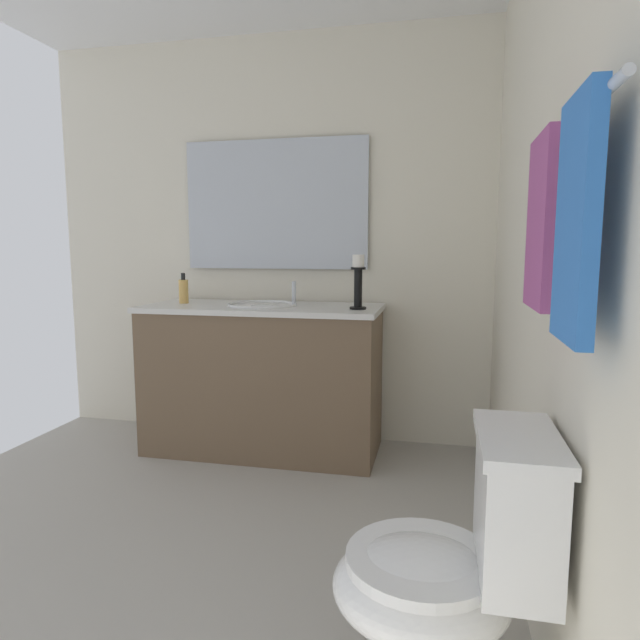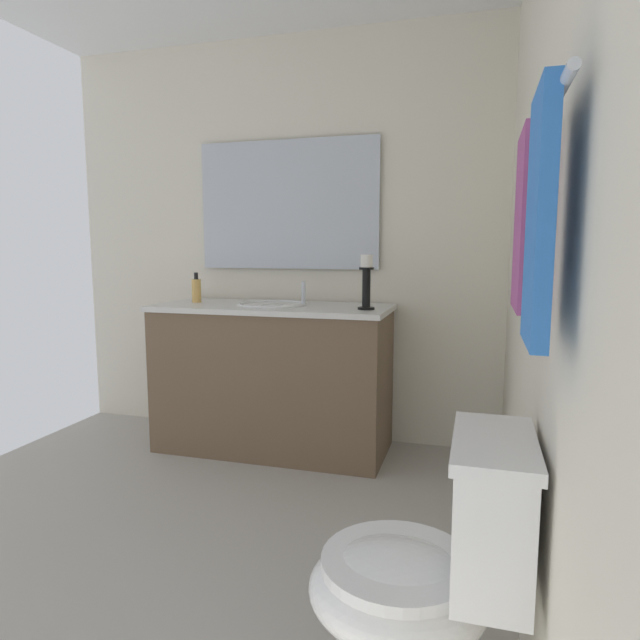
{
  "view_description": "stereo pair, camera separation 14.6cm",
  "coord_description": "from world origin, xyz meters",
  "px_view_note": "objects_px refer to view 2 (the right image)",
  "views": [
    {
      "loc": [
        1.8,
        1.07,
        1.19
      ],
      "look_at": [
        -0.42,
        0.58,
        0.89
      ],
      "focal_mm": 30.84,
      "sensor_mm": 36.0,
      "label": 1
    },
    {
      "loc": [
        1.76,
        1.21,
        1.19
      ],
      "look_at": [
        -0.42,
        0.58,
        0.89
      ],
      "focal_mm": 30.84,
      "sensor_mm": 36.0,
      "label": 2
    }
  ],
  "objects_px": {
    "soap_bottle": "(196,290)",
    "mirror": "(288,205)",
    "towel_near_vanity": "(524,222)",
    "candle_holder_tall": "(366,281)",
    "towel_center": "(539,219)",
    "sink_basin": "(272,312)",
    "toilet": "(425,581)",
    "towel_bar": "(544,122)",
    "vanity_cabinet": "(273,377)"
  },
  "relations": [
    {
      "from": "sink_basin",
      "to": "towel_center",
      "type": "relative_size",
      "value": 0.88
    },
    {
      "from": "vanity_cabinet",
      "to": "soap_bottle",
      "type": "distance_m",
      "value": 0.71
    },
    {
      "from": "towel_bar",
      "to": "mirror",
      "type": "bearing_deg",
      "value": -147.22
    },
    {
      "from": "mirror",
      "to": "towel_center",
      "type": "distance_m",
      "value": 2.5
    },
    {
      "from": "candle_holder_tall",
      "to": "soap_bottle",
      "type": "bearing_deg",
      "value": -94.86
    },
    {
      "from": "candle_holder_tall",
      "to": "towel_center",
      "type": "xyz_separation_m",
      "value": [
        1.8,
        0.68,
        0.23
      ]
    },
    {
      "from": "candle_holder_tall",
      "to": "towel_near_vanity",
      "type": "height_order",
      "value": "towel_near_vanity"
    },
    {
      "from": "towel_near_vanity",
      "to": "mirror",
      "type": "bearing_deg",
      "value": -144.88
    },
    {
      "from": "soap_bottle",
      "to": "towel_center",
      "type": "distance_m",
      "value": 2.59
    },
    {
      "from": "vanity_cabinet",
      "to": "soap_bottle",
      "type": "bearing_deg",
      "value": -92.31
    },
    {
      "from": "mirror",
      "to": "towel_center",
      "type": "relative_size",
      "value": 2.49
    },
    {
      "from": "mirror",
      "to": "soap_bottle",
      "type": "bearing_deg",
      "value": -62.36
    },
    {
      "from": "toilet",
      "to": "towel_center",
      "type": "relative_size",
      "value": 1.64
    },
    {
      "from": "toilet",
      "to": "towel_near_vanity",
      "type": "bearing_deg",
      "value": 130.1
    },
    {
      "from": "towel_center",
      "to": "toilet",
      "type": "bearing_deg",
      "value": -135.93
    },
    {
      "from": "vanity_cabinet",
      "to": "towel_center",
      "type": "relative_size",
      "value": 2.99
    },
    {
      "from": "sink_basin",
      "to": "towel_near_vanity",
      "type": "distance_m",
      "value": 1.99
    },
    {
      "from": "towel_bar",
      "to": "towel_center",
      "type": "xyz_separation_m",
      "value": [
        0.19,
        -0.02,
        -0.21
      ]
    },
    {
      "from": "vanity_cabinet",
      "to": "soap_bottle",
      "type": "xyz_separation_m",
      "value": [
        -0.02,
        -0.5,
        0.5
      ]
    },
    {
      "from": "sink_basin",
      "to": "towel_bar",
      "type": "height_order",
      "value": "towel_bar"
    },
    {
      "from": "sink_basin",
      "to": "towel_near_vanity",
      "type": "relative_size",
      "value": 0.92
    },
    {
      "from": "towel_bar",
      "to": "towel_near_vanity",
      "type": "xyz_separation_m",
      "value": [
        -0.19,
        -0.02,
        -0.2
      ]
    },
    {
      "from": "sink_basin",
      "to": "candle_holder_tall",
      "type": "xyz_separation_m",
      "value": [
        0.07,
        0.57,
        0.19
      ]
    },
    {
      "from": "candle_holder_tall",
      "to": "towel_center",
      "type": "height_order",
      "value": "towel_center"
    },
    {
      "from": "mirror",
      "to": "towel_center",
      "type": "xyz_separation_m",
      "value": [
        2.15,
        1.25,
        -0.21
      ]
    },
    {
      "from": "mirror",
      "to": "toilet",
      "type": "height_order",
      "value": "mirror"
    },
    {
      "from": "vanity_cabinet",
      "to": "mirror",
      "type": "xyz_separation_m",
      "value": [
        -0.28,
        0.0,
        1.02
      ]
    },
    {
      "from": "soap_bottle",
      "to": "toilet",
      "type": "distance_m",
      "value": 2.35
    },
    {
      "from": "mirror",
      "to": "towel_bar",
      "type": "bearing_deg",
      "value": 32.78
    },
    {
      "from": "towel_center",
      "to": "sink_basin",
      "type": "bearing_deg",
      "value": -146.41
    },
    {
      "from": "toilet",
      "to": "towel_center",
      "type": "xyz_separation_m",
      "value": [
        0.21,
        0.2,
        0.87
      ]
    },
    {
      "from": "towel_center",
      "to": "candle_holder_tall",
      "type": "bearing_deg",
      "value": -159.37
    },
    {
      "from": "toilet",
      "to": "towel_center",
      "type": "distance_m",
      "value": 0.92
    },
    {
      "from": "soap_bottle",
      "to": "towel_near_vanity",
      "type": "relative_size",
      "value": 0.41
    },
    {
      "from": "toilet",
      "to": "towel_near_vanity",
      "type": "xyz_separation_m",
      "value": [
        -0.17,
        0.2,
        0.89
      ]
    },
    {
      "from": "towel_near_vanity",
      "to": "sink_basin",
      "type": "bearing_deg",
      "value": -140.14
    },
    {
      "from": "sink_basin",
      "to": "mirror",
      "type": "relative_size",
      "value": 0.35
    },
    {
      "from": "sink_basin",
      "to": "candle_holder_tall",
      "type": "relative_size",
      "value": 1.37
    },
    {
      "from": "soap_bottle",
      "to": "towel_bar",
      "type": "height_order",
      "value": "towel_bar"
    },
    {
      "from": "toilet",
      "to": "towel_bar",
      "type": "xyz_separation_m",
      "value": [
        0.02,
        0.22,
        1.08
      ]
    },
    {
      "from": "vanity_cabinet",
      "to": "sink_basin",
      "type": "height_order",
      "value": "sink_basin"
    },
    {
      "from": "towel_near_vanity",
      "to": "towel_center",
      "type": "bearing_deg",
      "value": 0.0
    },
    {
      "from": "sink_basin",
      "to": "candle_holder_tall",
      "type": "bearing_deg",
      "value": 82.91
    },
    {
      "from": "vanity_cabinet",
      "to": "mirror",
      "type": "height_order",
      "value": "mirror"
    },
    {
      "from": "candle_holder_tall",
      "to": "towel_center",
      "type": "distance_m",
      "value": 1.94
    },
    {
      "from": "soap_bottle",
      "to": "mirror",
      "type": "bearing_deg",
      "value": 117.64
    },
    {
      "from": "soap_bottle",
      "to": "towel_near_vanity",
      "type": "bearing_deg",
      "value": 49.07
    },
    {
      "from": "vanity_cabinet",
      "to": "toilet",
      "type": "distance_m",
      "value": 1.96
    },
    {
      "from": "mirror",
      "to": "toilet",
      "type": "bearing_deg",
      "value": 28.19
    },
    {
      "from": "vanity_cabinet",
      "to": "sink_basin",
      "type": "xyz_separation_m",
      "value": [
        0.0,
        0.0,
        0.39
      ]
    }
  ]
}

